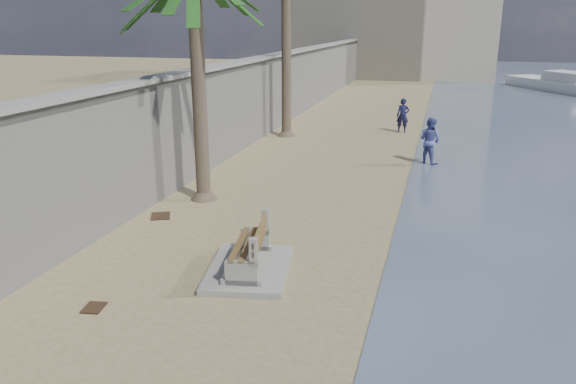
{
  "coord_description": "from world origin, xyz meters",
  "views": [
    {
      "loc": [
        2.97,
        -5.48,
        5.16
      ],
      "look_at": [
        -0.5,
        7.0,
        1.2
      ],
      "focal_mm": 35.0,
      "sensor_mm": 36.0,
      "label": 1
    }
  ],
  "objects_px": {
    "bench_far": "(249,252)",
    "person_a": "(403,113)",
    "yacht_far": "(557,86)",
    "person_b": "(430,138)"
  },
  "relations": [
    {
      "from": "person_a",
      "to": "bench_far",
      "type": "bearing_deg",
      "value": -95.71
    },
    {
      "from": "bench_far",
      "to": "person_a",
      "type": "height_order",
      "value": "person_a"
    },
    {
      "from": "person_a",
      "to": "yacht_far",
      "type": "xyz_separation_m",
      "value": [
        10.17,
        20.44,
        -0.58
      ]
    },
    {
      "from": "bench_far",
      "to": "yacht_far",
      "type": "distance_m",
      "value": 39.17
    },
    {
      "from": "person_a",
      "to": "person_b",
      "type": "distance_m",
      "value": 6.11
    },
    {
      "from": "bench_far",
      "to": "yacht_far",
      "type": "bearing_deg",
      "value": 72.06
    },
    {
      "from": "person_b",
      "to": "person_a",
      "type": "bearing_deg",
      "value": -42.55
    },
    {
      "from": "person_a",
      "to": "person_b",
      "type": "height_order",
      "value": "person_b"
    },
    {
      "from": "bench_far",
      "to": "yacht_far",
      "type": "xyz_separation_m",
      "value": [
        12.07,
        37.27,
        -0.1
      ]
    },
    {
      "from": "person_b",
      "to": "bench_far",
      "type": "bearing_deg",
      "value": 106.59
    }
  ]
}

